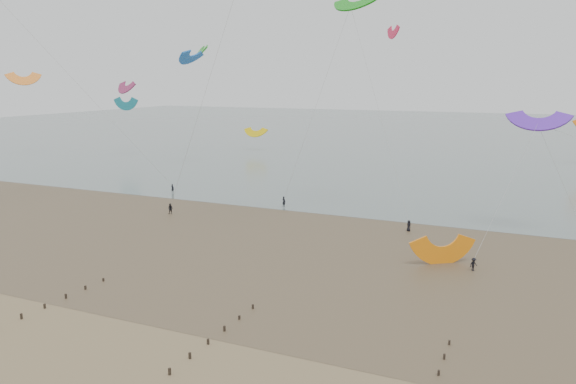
{
  "coord_description": "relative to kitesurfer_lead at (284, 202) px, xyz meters",
  "views": [
    {
      "loc": [
        27.17,
        -31.95,
        21.24
      ],
      "look_at": [
        0.51,
        28.0,
        8.0
      ],
      "focal_mm": 35.0,
      "sensor_mm": 36.0,
      "label": 1
    }
  ],
  "objects": [
    {
      "name": "kites_airborne",
      "position": [
        4.17,
        38.53,
        20.48
      ],
      "size": [
        241.78,
        127.89,
        37.58
      ],
      "color": "#ED1541",
      "rests_on": "ground"
    },
    {
      "name": "grounded_kite",
      "position": [
        29.27,
        -19.6,
        -0.9
      ],
      "size": [
        8.51,
        8.13,
        3.7
      ],
      "primitive_type": null,
      "rotation": [
        1.54,
        0.0,
        0.6
      ],
      "color": "orange",
      "rests_on": "ground"
    },
    {
      "name": "sea_and_shore",
      "position": [
        7.02,
        -17.97,
        -0.89
      ],
      "size": [
        500.0,
        665.0,
        0.03
      ],
      "color": "#475654",
      "rests_on": "ground"
    },
    {
      "name": "kitesurfers",
      "position": [
        29.26,
        -8.05,
        -0.07
      ],
      "size": [
        105.15,
        24.06,
        1.81
      ],
      "color": "black",
      "rests_on": "ground"
    },
    {
      "name": "kitesurfer_lead",
      "position": [
        0.0,
        0.0,
        0.0
      ],
      "size": [
        0.76,
        0.61,
        1.8
      ],
      "primitive_type": "imported",
      "rotation": [
        0.0,
        0.0,
        2.83
      ],
      "color": "black",
      "rests_on": "ground"
    },
    {
      "name": "ground",
      "position": [
        11.1,
        -52.37,
        -0.9
      ],
      "size": [
        500.0,
        500.0,
        0.0
      ],
      "primitive_type": "plane",
      "color": "brown",
      "rests_on": "ground"
    }
  ]
}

